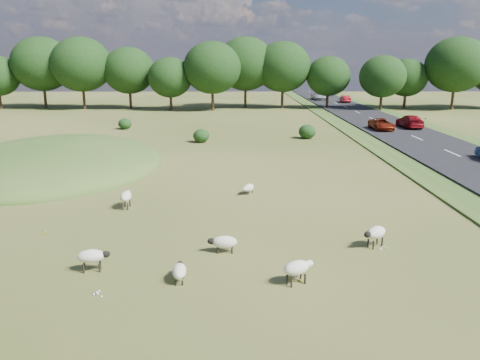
# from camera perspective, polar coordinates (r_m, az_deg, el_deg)

# --- Properties ---
(ground) EXTENTS (160.00, 160.00, 0.00)m
(ground) POSITION_cam_1_polar(r_m,az_deg,el_deg) (43.35, -2.78, 3.97)
(ground) COLOR #3B4916
(ground) RESTS_ON ground
(mound) EXTENTS (16.00, 20.00, 4.00)m
(mound) POSITION_cam_1_polar(r_m,az_deg,el_deg) (38.08, -21.66, 1.50)
(mound) COLOR #33561E
(mound) RESTS_ON ground
(road) EXTENTS (8.00, 150.00, 0.25)m
(road) POSITION_cam_1_polar(r_m,az_deg,el_deg) (56.18, 18.61, 5.76)
(road) COLOR black
(road) RESTS_ON ground
(treeline) EXTENTS (96.28, 14.66, 11.70)m
(treeline) POSITION_cam_1_polar(r_m,az_deg,el_deg) (78.10, -2.55, 13.44)
(treeline) COLOR black
(treeline) RESTS_ON ground
(shrubs) EXTENTS (22.00, 10.74, 1.44)m
(shrubs) POSITION_cam_1_polar(r_m,az_deg,el_deg) (49.52, -2.45, 6.07)
(shrubs) COLOR black
(shrubs) RESTS_ON ground
(sheep_0) EXTENTS (0.56, 1.17, 0.67)m
(sheep_0) POSITION_cam_1_polar(r_m,az_deg,el_deg) (17.40, -7.41, -10.92)
(sheep_0) COLOR beige
(sheep_0) RESTS_ON ground
(sheep_1) EXTENTS (0.60, 1.32, 0.96)m
(sheep_1) POSITION_cam_1_polar(r_m,az_deg,el_deg) (26.09, -13.75, -1.95)
(sheep_1) COLOR beige
(sheep_1) RESTS_ON ground
(sheep_2) EXTENTS (1.25, 0.56, 0.73)m
(sheep_2) POSITION_cam_1_polar(r_m,az_deg,el_deg) (19.70, -1.98, -7.58)
(sheep_2) COLOR beige
(sheep_2) RESTS_ON ground
(sheep_3) EXTENTS (0.86, 1.09, 0.62)m
(sheep_3) POSITION_cam_1_polar(r_m,az_deg,el_deg) (28.11, 1.03, -0.95)
(sheep_3) COLOR beige
(sheep_3) RESTS_ON ground
(sheep_4) EXTENTS (1.28, 0.97, 0.90)m
(sheep_4) POSITION_cam_1_polar(r_m,az_deg,el_deg) (17.12, 7.01, -10.57)
(sheep_4) COLOR beige
(sheep_4) RESTS_ON ground
(sheep_5) EXTENTS (1.26, 1.09, 0.93)m
(sheep_5) POSITION_cam_1_polar(r_m,az_deg,el_deg) (20.99, 16.18, -6.21)
(sheep_5) COLOR beige
(sheep_5) RESTS_ON ground
(sheep_6) EXTENTS (1.26, 0.69, 0.88)m
(sheep_6) POSITION_cam_1_polar(r_m,az_deg,el_deg) (18.81, -17.58, -8.85)
(sheep_6) COLOR beige
(sheep_6) RESTS_ON ground
(car_0) EXTENTS (2.06, 4.46, 1.24)m
(car_0) POSITION_cam_1_polar(r_m,az_deg,el_deg) (55.26, 16.88, 6.54)
(car_0) COLOR maroon
(car_0) RESTS_ON road
(car_2) EXTENTS (2.41, 5.22, 1.45)m
(car_2) POSITION_cam_1_polar(r_m,az_deg,el_deg) (95.46, 9.60, 10.07)
(car_2) COLOR silver
(car_2) RESTS_ON road
(car_3) EXTENTS (1.36, 3.89, 1.28)m
(car_3) POSITION_cam_1_polar(r_m,az_deg,el_deg) (90.11, 12.69, 9.62)
(car_3) COLOR maroon
(car_3) RESTS_ON road
(car_4) EXTENTS (2.02, 4.96, 1.44)m
(car_4) POSITION_cam_1_polar(r_m,az_deg,el_deg) (58.06, 20.01, 6.74)
(car_4) COLOR maroon
(car_4) RESTS_ON road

